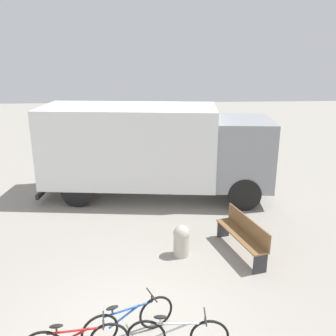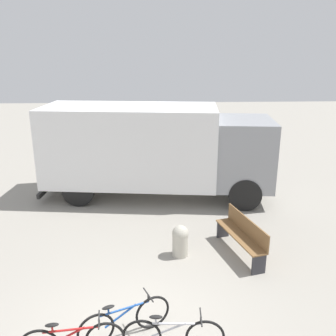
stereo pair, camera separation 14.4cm
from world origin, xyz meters
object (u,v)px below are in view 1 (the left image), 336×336
bicycle_middle (129,321)px  bicycle_far (177,335)px  bollard_near_bench (181,240)px  park_bench (244,234)px  delivery_truck (153,147)px

bicycle_middle → bicycle_far: (0.82, -0.41, 0.00)m
bicycle_far → bollard_near_bench: bearing=86.9°
park_bench → bicycle_middle: (-2.72, -2.72, -0.18)m
park_bench → bicycle_far: size_ratio=1.16×
bicycle_far → bicycle_middle: bearing=157.1°
bicycle_middle → park_bench: bearing=21.5°
delivery_truck → bicycle_middle: delivery_truck is taller
park_bench → bicycle_far: 3.66m
bicycle_middle → bicycle_far: size_ratio=0.93×
delivery_truck → bicycle_far: size_ratio=4.57×
bollard_near_bench → park_bench: bearing=0.8°
delivery_truck → bollard_near_bench: delivery_truck is taller
bicycle_middle → bicycle_far: same height
delivery_truck → bollard_near_bench: size_ratio=9.74×
bicycle_middle → bollard_near_bench: (1.18, 2.70, 0.07)m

